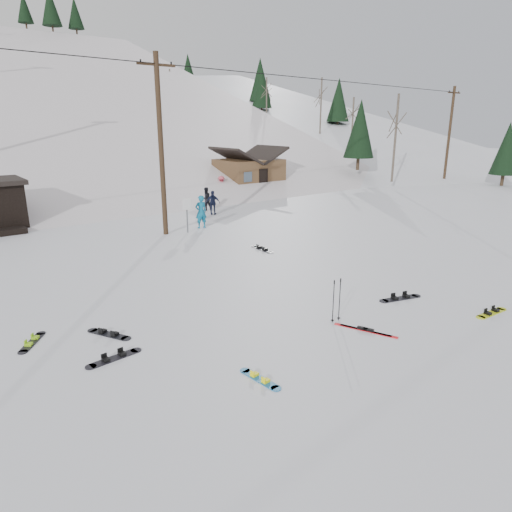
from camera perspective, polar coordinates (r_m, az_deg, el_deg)
ground at (r=12.91m, az=9.76°, el=-10.25°), size 200.00×200.00×0.00m
ski_slope at (r=65.71m, az=-28.58°, el=-1.32°), size 60.00×85.24×65.97m
ridge_right at (r=76.04m, az=1.30°, el=3.68°), size 45.66×93.98×54.59m
treeline_right at (r=67.04m, az=4.39°, el=11.44°), size 20.00×60.00×10.00m
utility_pole at (r=24.17m, az=-11.81°, el=13.56°), size 2.00×0.26×9.00m
utility_pole_right at (r=49.28m, az=23.02°, el=13.92°), size 2.00×0.26×9.00m
trail_sign at (r=24.69m, az=-8.62°, el=5.80°), size 0.50×0.09×1.85m
cabin at (r=39.75m, az=-0.90°, el=10.25°), size 5.39×4.40×3.77m
hero_snowboard at (r=10.94m, az=0.50°, el=-15.09°), size 0.34×1.28×0.09m
hero_skis at (r=13.56m, az=13.52°, el=-8.99°), size 0.78×1.76×0.10m
ski_poles at (r=13.75m, az=10.03°, el=-5.44°), size 0.37×0.10×1.33m
board_scatter_a at (r=12.31m, az=-17.32°, el=-12.05°), size 1.49×0.40×0.10m
board_scatter_b at (r=13.62m, az=-17.91°, el=-9.25°), size 0.84×1.35×0.10m
board_scatter_c at (r=13.93m, az=-26.19°, el=-9.62°), size 0.90×1.13×0.09m
board_scatter_d at (r=16.21m, az=17.59°, el=-5.02°), size 1.58×0.67×0.11m
board_scatter_e at (r=16.10m, az=27.36°, el=-6.31°), size 1.46×0.35×0.10m
board_scatter_f at (r=21.34m, az=0.77°, el=0.88°), size 0.38×1.63×0.11m
skier_teal at (r=25.77m, az=-6.90°, el=5.51°), size 0.72×0.51×1.84m
skier_dark at (r=31.07m, az=-6.29°, el=7.11°), size 0.79×0.63×1.55m
skier_pink at (r=36.86m, az=-4.35°, el=8.68°), size 1.18×0.86×1.64m
skier_navy at (r=29.52m, az=-5.39°, el=6.64°), size 0.92×0.89×1.54m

